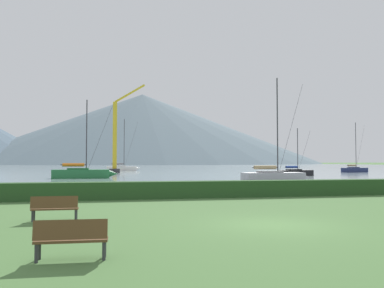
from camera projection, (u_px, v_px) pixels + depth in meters
ground_plane at (273, 225)px, 14.41m from camera, size 1000.00×1000.00×0.00m
harbor_water at (124, 167)px, 148.41m from camera, size 320.00×246.00×0.00m
hedge_line at (202, 189)px, 25.19m from camera, size 80.00×1.20×1.04m
sailboat_slip_0 at (355, 169)px, 82.09m from camera, size 6.75×3.50×10.17m
sailboat_slip_2 at (122, 168)px, 93.74m from camera, size 7.89×2.90×12.08m
sailboat_slip_4 at (82, 173)px, 53.56m from camera, size 8.46×2.54×10.47m
sailboat_slip_5 at (296, 172)px, 62.03m from camera, size 6.64×3.44×7.38m
sailboat_slip_6 at (274, 176)px, 43.47m from camera, size 7.71×2.60×11.34m
park_bench_near_path at (71, 237)px, 9.27m from camera, size 1.66×0.54×0.95m
park_bench_under_tree at (55, 207)px, 15.37m from camera, size 1.73×0.49×0.95m
dock_crane at (116, 141)px, 78.82m from camera, size 6.84×2.00×17.58m
distant_hill_central_peak at (142, 129)px, 385.19m from camera, size 329.21×329.21×66.11m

